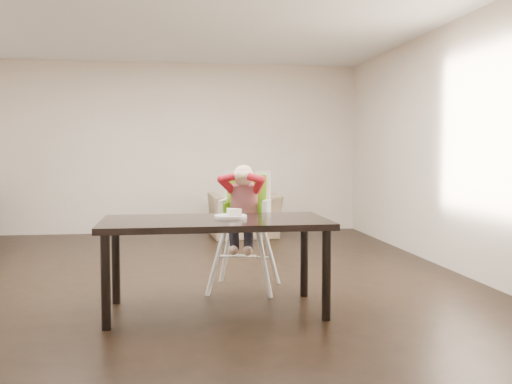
% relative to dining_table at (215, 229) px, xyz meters
% --- Properties ---
extents(ground, '(7.00, 7.00, 0.00)m').
position_rel_dining_table_xyz_m(ground, '(-0.33, 1.19, -0.67)').
color(ground, black).
rests_on(ground, ground).
extents(room_walls, '(6.02, 7.02, 2.71)m').
position_rel_dining_table_xyz_m(room_walls, '(-0.33, 1.19, 1.18)').
color(room_walls, beige).
rests_on(room_walls, ground).
extents(dining_table, '(1.80, 0.90, 0.75)m').
position_rel_dining_table_xyz_m(dining_table, '(0.00, 0.00, 0.00)').
color(dining_table, black).
rests_on(dining_table, ground).
extents(high_chair, '(0.61, 0.61, 1.17)m').
position_rel_dining_table_xyz_m(high_chair, '(0.33, 0.73, 0.15)').
color(high_chair, white).
rests_on(high_chair, ground).
extents(plate, '(0.29, 0.29, 0.08)m').
position_rel_dining_table_xyz_m(plate, '(0.14, 0.06, 0.11)').
color(plate, white).
rests_on(plate, dining_table).
extents(armchair, '(1.05, 0.72, 0.89)m').
position_rel_dining_table_xyz_m(armchair, '(0.74, 3.99, -0.23)').
color(armchair, '#9C8663').
rests_on(armchair, ground).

